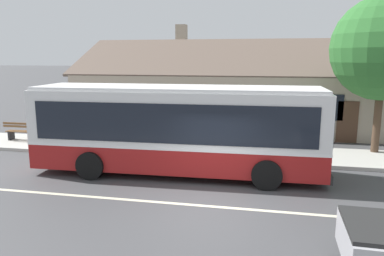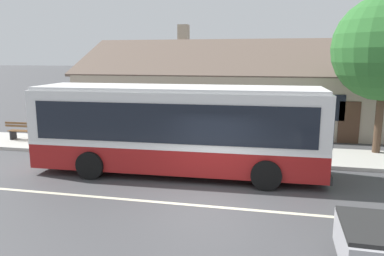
% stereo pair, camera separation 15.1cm
% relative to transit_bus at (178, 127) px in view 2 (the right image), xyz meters
% --- Properties ---
extents(ground_plane, '(300.00, 300.00, 0.00)m').
position_rel_transit_bus_xyz_m(ground_plane, '(1.65, -2.90, -1.73)').
color(ground_plane, '#424244').
extents(sidewalk_far, '(60.00, 3.00, 0.15)m').
position_rel_transit_bus_xyz_m(sidewalk_far, '(1.65, 3.10, -1.65)').
color(sidewalk_far, '#ADAAA3').
rests_on(sidewalk_far, ground).
extents(lane_divider_stripe, '(60.00, 0.16, 0.01)m').
position_rel_transit_bus_xyz_m(lane_divider_stripe, '(1.65, -2.90, -1.72)').
color(lane_divider_stripe, beige).
rests_on(lane_divider_stripe, ground).
extents(community_building, '(23.88, 10.20, 6.40)m').
position_rel_transit_bus_xyz_m(community_building, '(3.61, 11.59, 0.02)').
color(community_building, tan).
rests_on(community_building, ground).
extents(transit_bus, '(10.58, 2.98, 3.22)m').
position_rel_transit_bus_xyz_m(transit_bus, '(0.00, 0.00, 0.00)').
color(transit_bus, maroon).
rests_on(transit_bus, ground).
extents(bench_by_building, '(1.82, 0.51, 0.94)m').
position_rel_transit_bus_xyz_m(bench_by_building, '(-8.69, 3.13, -1.15)').
color(bench_by_building, brown).
rests_on(bench_by_building, sidewalk_far).
extents(bench_down_street, '(1.60, 0.51, 0.94)m').
position_rel_transit_bus_xyz_m(bench_down_street, '(-3.96, 2.92, -1.16)').
color(bench_down_street, brown).
rests_on(bench_down_street, sidewalk_far).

